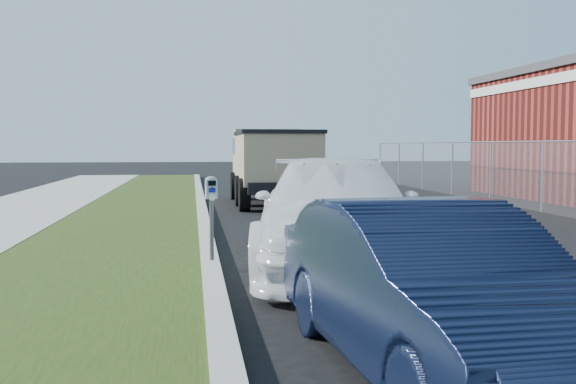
{
  "coord_description": "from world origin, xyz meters",
  "views": [
    {
      "loc": [
        -2.83,
        -9.02,
        1.71
      ],
      "look_at": [
        -1.4,
        1.0,
        1.0
      ],
      "focal_mm": 42.0,
      "sensor_mm": 36.0,
      "label": 1
    }
  ],
  "objects": [
    {
      "name": "chainlink_fence",
      "position": [
        6.0,
        7.0,
        1.26
      ],
      "size": [
        0.06,
        30.06,
        30.0
      ],
      "color": "slate",
      "rests_on": "ground"
    },
    {
      "name": "white_wagon",
      "position": [
        -0.89,
        0.11,
        0.76
      ],
      "size": [
        2.93,
        5.51,
        1.52
      ],
      "primitive_type": "imported",
      "rotation": [
        0.0,
        0.0,
        -0.16
      ],
      "color": "white",
      "rests_on": "ground"
    },
    {
      "name": "dump_truck",
      "position": [
        -0.51,
        10.49,
        1.23
      ],
      "size": [
        2.27,
        5.62,
        2.19
      ],
      "rotation": [
        0.0,
        0.0,
        -0.0
      ],
      "color": "black",
      "rests_on": "ground"
    },
    {
      "name": "streetside",
      "position": [
        -5.57,
        2.0,
        0.07
      ],
      "size": [
        6.12,
        50.0,
        0.15
      ],
      "color": "#999990",
      "rests_on": "ground"
    },
    {
      "name": "navy_sedan",
      "position": [
        -1.09,
        -4.3,
        0.64
      ],
      "size": [
        1.71,
        4.0,
        1.28
      ],
      "primitive_type": "imported",
      "rotation": [
        0.0,
        0.0,
        0.09
      ],
      "color": "black",
      "rests_on": "ground"
    },
    {
      "name": "parking_meter",
      "position": [
        -2.58,
        0.07,
        0.96
      ],
      "size": [
        0.18,
        0.13,
        1.18
      ],
      "rotation": [
        0.0,
        0.0,
        0.17
      ],
      "color": "#3F4247",
      "rests_on": "ground"
    },
    {
      "name": "ground",
      "position": [
        0.0,
        0.0,
        0.0
      ],
      "size": [
        120.0,
        120.0,
        0.0
      ],
      "primitive_type": "plane",
      "color": "black",
      "rests_on": "ground"
    }
  ]
}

